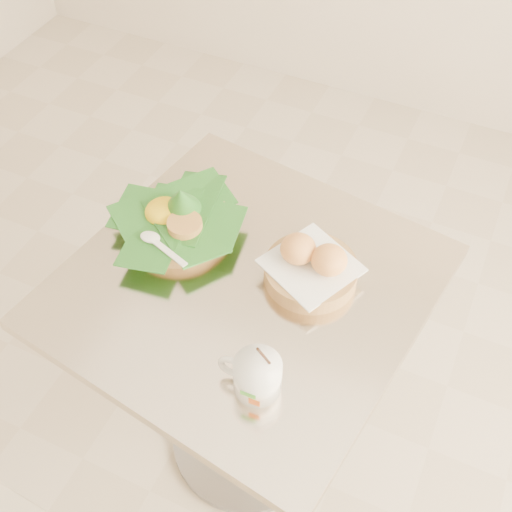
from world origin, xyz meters
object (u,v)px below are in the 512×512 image
at_px(cafe_table, 246,341).
at_px(coffee_mug, 256,375).
at_px(bread_basket, 311,266).
at_px(rice_basket, 177,218).

distance_m(cafe_table, coffee_mug, 0.36).
xyz_separation_m(bread_basket, coffee_mug, (0.00, -0.28, 0.00)).
height_order(cafe_table, bread_basket, bread_basket).
height_order(bread_basket, coffee_mug, coffee_mug).
height_order(rice_basket, bread_basket, rice_basket).
bearing_deg(cafe_table, rice_basket, 160.10).
bearing_deg(bread_basket, coffee_mug, -89.12).
bearing_deg(bread_basket, rice_basket, 179.31).
relative_size(cafe_table, rice_basket, 2.83).
relative_size(bread_basket, coffee_mug, 1.45).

